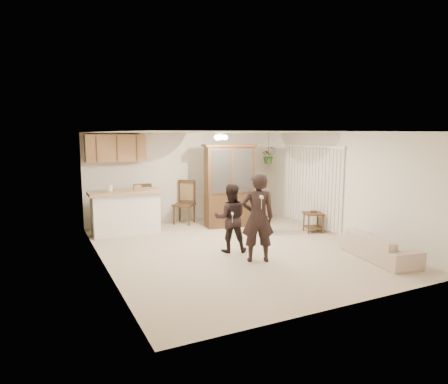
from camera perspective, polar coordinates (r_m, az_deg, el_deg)
name	(u,v)px	position (r m, az deg, el deg)	size (l,w,h in m)	color
floor	(236,249)	(8.72, 1.77, -8.12)	(6.50, 6.50, 0.00)	#C5AE95
ceiling	(237,132)	(8.36, 1.84, 8.55)	(5.50, 6.50, 0.02)	white
wall_back	(183,177)	(11.41, -5.81, 2.15)	(5.50, 0.02, 2.50)	white
wall_front	(345,222)	(5.82, 16.89, -4.11)	(5.50, 0.02, 2.50)	white
wall_left	(103,201)	(7.59, -16.92, -1.27)	(0.02, 6.50, 2.50)	white
wall_right	(337,185)	(10.02, 15.87, 1.03)	(0.02, 6.50, 2.50)	white
breakfast_bar	(126,214)	(10.16, -13.84, -3.09)	(1.60, 0.55, 1.00)	white
bar_top	(125,192)	(10.06, -13.94, -0.02)	(1.75, 0.70, 0.08)	tan
upper_cabinets	(116,148)	(10.67, -15.22, 6.06)	(1.50, 0.34, 0.70)	#986342
vertical_blinds	(312,186)	(10.69, 12.48, 0.78)	(0.06, 2.30, 2.10)	silver
ceiling_fixture	(221,137)	(9.53, -0.48, 7.92)	(0.36, 0.36, 0.20)	#FFEFBF
hanging_plant	(269,155)	(11.61, 6.38, 5.22)	(0.43, 0.37, 0.48)	#335923
plant_cord	(269,144)	(11.60, 6.41, 6.83)	(0.01, 0.01, 0.65)	black
sofa	(379,241)	(8.52, 21.33, -6.54)	(1.87, 0.73, 0.73)	beige
adult	(258,216)	(7.72, 4.84, -3.42)	(0.66, 0.43, 1.80)	black
child	(231,220)	(8.36, 0.94, -4.05)	(0.66, 0.51, 1.35)	black
china_hutch	(230,186)	(10.63, 0.79, 0.84)	(1.46, 0.73, 2.19)	#3B2715
side_table	(313,222)	(10.34, 12.61, -4.21)	(0.57, 0.57, 0.55)	#3B2715
chair_bar	(145,216)	(10.64, -11.27, -3.44)	(0.56, 0.56, 1.16)	#3B2715
chair_hutch_left	(184,211)	(11.11, -5.71, -2.79)	(0.74, 0.74, 1.19)	#3B2715
chair_hutch_right	(260,222)	(10.08, 5.22, -4.25)	(0.62, 0.62, 0.99)	#3B2715
controller_adult	(262,197)	(7.25, 5.39, -0.72)	(0.05, 0.15, 0.05)	silver
controller_child	(232,214)	(7.99, 1.20, -3.11)	(0.04, 0.12, 0.04)	silver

